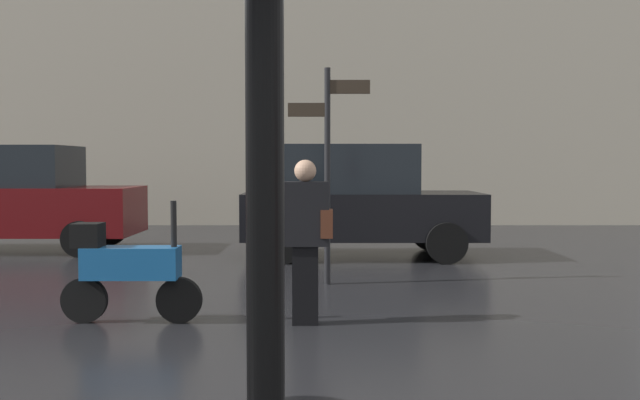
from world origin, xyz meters
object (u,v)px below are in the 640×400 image
object	(u,v)px
pedestrian_with_bag	(309,231)
parked_car_right	(19,198)
street_signpost	(330,153)
parked_car_left	(360,200)
parked_scooter	(129,268)

from	to	relation	value
pedestrian_with_bag	parked_car_right	size ratio (longest dim) A/B	0.39
street_signpost	pedestrian_with_bag	bearing A→B (deg)	-95.75
pedestrian_with_bag	parked_car_left	world-z (taller)	parked_car_left
parked_car_right	street_signpost	bearing A→B (deg)	148.37
parked_car_right	street_signpost	size ratio (longest dim) A/B	1.49
parked_scooter	parked_car_right	xyz separation A→B (m)	(-3.63, 5.83, 0.42)
pedestrian_with_bag	street_signpost	bearing A→B (deg)	143.80
pedestrian_with_bag	parked_car_right	xyz separation A→B (m)	(-5.44, 5.89, 0.04)
parked_scooter	pedestrian_with_bag	bearing A→B (deg)	19.92
parked_car_right	street_signpost	xyz separation A→B (m)	(5.68, -3.56, 0.77)
parked_car_left	parked_car_right	distance (m)	6.28
street_signpost	parked_car_left	bearing A→B (deg)	78.77
parked_car_left	street_signpost	size ratio (longest dim) A/B	1.41
street_signpost	parked_scooter	bearing A→B (deg)	-132.16
parked_car_right	pedestrian_with_bag	bearing A→B (deg)	133.23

